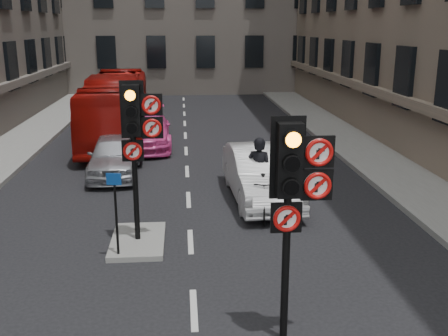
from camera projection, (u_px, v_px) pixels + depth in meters
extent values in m
cube|color=gray|center=(381.00, 158.00, 19.36)|extent=(3.00, 50.00, 0.16)
cube|color=gray|center=(138.00, 241.00, 11.98)|extent=(1.20, 2.00, 0.12)
cylinder|color=black|center=(285.00, 270.00, 8.04)|extent=(0.12, 0.12, 2.40)
cube|color=black|center=(289.00, 160.00, 7.57)|extent=(0.36, 0.28, 1.10)
cube|color=black|center=(287.00, 158.00, 7.70)|extent=(0.52, 0.03, 1.25)
cylinder|color=orange|center=(294.00, 140.00, 7.25)|extent=(0.22, 0.01, 0.22)
cylinder|color=black|center=(293.00, 164.00, 7.34)|extent=(0.22, 0.01, 0.22)
cylinder|color=black|center=(292.00, 188.00, 7.43)|extent=(0.22, 0.01, 0.22)
cube|color=black|center=(318.00, 152.00, 7.56)|extent=(0.47, 0.05, 0.47)
cylinder|color=white|center=(319.00, 152.00, 7.52)|extent=(0.41, 0.02, 0.41)
torus|color=#BF0C0A|center=(319.00, 153.00, 7.50)|extent=(0.41, 0.06, 0.41)
cube|color=#BF0C0A|center=(319.00, 153.00, 7.50)|extent=(0.25, 0.01, 0.25)
cube|color=black|center=(317.00, 185.00, 7.69)|extent=(0.47, 0.05, 0.47)
cylinder|color=white|center=(317.00, 186.00, 7.65)|extent=(0.41, 0.02, 0.41)
torus|color=#BF0C0A|center=(318.00, 186.00, 7.64)|extent=(0.41, 0.06, 0.41)
cube|color=#BF0C0A|center=(318.00, 186.00, 7.63)|extent=(0.25, 0.01, 0.25)
cube|color=black|center=(286.00, 218.00, 7.79)|extent=(0.47, 0.05, 0.47)
cylinder|color=white|center=(287.00, 219.00, 7.75)|extent=(0.41, 0.02, 0.41)
torus|color=#BF0C0A|center=(287.00, 219.00, 7.73)|extent=(0.41, 0.06, 0.41)
cube|color=#BF0C0A|center=(287.00, 219.00, 7.73)|extent=(0.25, 0.01, 0.25)
cylinder|color=black|center=(136.00, 188.00, 11.65)|extent=(0.12, 0.12, 2.40)
cube|color=black|center=(132.00, 110.00, 11.18)|extent=(0.36, 0.28, 1.10)
cube|color=black|center=(132.00, 109.00, 11.31)|extent=(0.52, 0.03, 1.25)
cylinder|color=orange|center=(130.00, 96.00, 10.86)|extent=(0.22, 0.02, 0.22)
cylinder|color=black|center=(131.00, 112.00, 10.95)|extent=(0.22, 0.02, 0.22)
cylinder|color=black|center=(132.00, 129.00, 11.04)|extent=(0.22, 0.02, 0.22)
cube|color=black|center=(151.00, 105.00, 11.17)|extent=(0.47, 0.05, 0.47)
cylinder|color=white|center=(151.00, 105.00, 11.13)|extent=(0.41, 0.02, 0.41)
torus|color=#BF0C0A|center=(151.00, 105.00, 11.11)|extent=(0.41, 0.06, 0.41)
cube|color=#BF0C0A|center=(151.00, 105.00, 11.11)|extent=(0.25, 0.02, 0.25)
cube|color=black|center=(152.00, 128.00, 11.30)|extent=(0.47, 0.05, 0.47)
cylinder|color=white|center=(152.00, 128.00, 11.26)|extent=(0.41, 0.02, 0.41)
torus|color=#BF0C0A|center=(152.00, 128.00, 11.25)|extent=(0.41, 0.06, 0.41)
cube|color=#BF0C0A|center=(152.00, 128.00, 11.24)|extent=(0.25, 0.02, 0.25)
cube|color=black|center=(133.00, 151.00, 11.40)|extent=(0.47, 0.05, 0.47)
cylinder|color=white|center=(133.00, 151.00, 11.36)|extent=(0.41, 0.02, 0.41)
torus|color=#BF0C0A|center=(133.00, 151.00, 11.34)|extent=(0.41, 0.06, 0.41)
cube|color=#BF0C0A|center=(133.00, 151.00, 11.34)|extent=(0.25, 0.02, 0.25)
imported|color=#ADAFB5|center=(114.00, 155.00, 17.29)|extent=(1.74, 4.00, 1.34)
imported|color=silver|center=(260.00, 174.00, 14.83)|extent=(1.81, 4.66, 1.51)
imported|color=#E9449B|center=(145.00, 129.00, 21.34)|extent=(2.28, 5.04, 1.43)
imported|color=#9A0F0B|center=(117.00, 108.00, 22.45)|extent=(2.81, 10.16, 2.80)
imported|color=black|center=(263.00, 198.00, 13.45)|extent=(0.73, 1.87, 1.10)
imported|color=black|center=(259.00, 172.00, 14.26)|extent=(0.83, 0.69, 1.93)
cylinder|color=black|center=(116.00, 215.00, 10.94)|extent=(0.05, 0.05, 1.76)
cube|color=navy|center=(114.00, 179.00, 10.68)|extent=(0.31, 0.08, 0.25)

